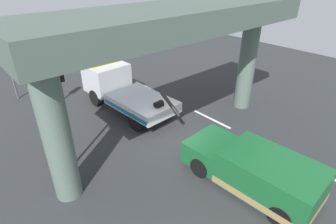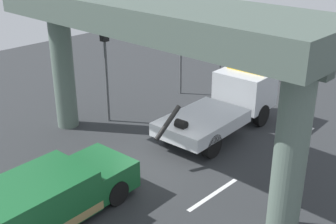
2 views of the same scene
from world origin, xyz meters
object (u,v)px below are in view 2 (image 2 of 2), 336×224
(tow_truck_white, at_px, (228,103))
(traffic_light_near, at_px, (105,50))
(traffic_light_mid, at_px, (222,22))
(traffic_light_far, at_px, (181,38))
(towed_van_green, at_px, (50,197))

(tow_truck_white, xyz_separation_m, traffic_light_near, (-3.15, 4.45, 2.20))
(traffic_light_near, relative_size, traffic_light_mid, 1.01)
(traffic_light_far, relative_size, traffic_light_mid, 0.90)
(traffic_light_far, height_order, traffic_light_mid, traffic_light_mid)
(towed_van_green, distance_m, traffic_light_far, 12.11)
(traffic_light_near, distance_m, traffic_light_mid, 8.50)
(tow_truck_white, relative_size, traffic_light_far, 1.74)
(traffic_light_near, bearing_deg, traffic_light_far, 0.00)
(traffic_light_mid, bearing_deg, tow_truck_white, -140.27)
(tow_truck_white, distance_m, traffic_light_mid, 7.29)
(traffic_light_near, height_order, traffic_light_mid, traffic_light_near)
(traffic_light_far, bearing_deg, traffic_light_near, 180.00)
(traffic_light_far, xyz_separation_m, traffic_light_mid, (3.50, 0.00, 0.31))
(tow_truck_white, relative_size, traffic_light_near, 1.56)
(traffic_light_near, distance_m, traffic_light_far, 5.01)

